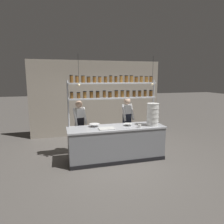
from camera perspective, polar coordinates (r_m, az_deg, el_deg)
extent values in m
plane|color=#5B5651|center=(5.64, 1.25, -13.31)|extent=(40.00, 40.00, 0.00)
cube|color=#9E9384|center=(7.75, -4.17, 3.94)|extent=(5.01, 0.12, 2.84)
cube|color=gray|center=(5.48, 1.27, -9.09)|extent=(2.55, 0.72, 0.88)
cube|color=#ADAFB5|center=(5.35, 1.29, -4.43)|extent=(2.61, 0.76, 0.04)
cube|color=black|center=(5.30, 2.41, -14.32)|extent=(2.55, 0.03, 0.10)
cylinder|color=#ADAFB5|center=(5.43, -12.23, -2.58)|extent=(0.04, 0.04, 2.14)
cylinder|color=#ADAFB5|center=(6.06, 11.58, -1.26)|extent=(0.04, 0.04, 2.14)
cube|color=#ADAFB5|center=(5.53, 0.35, 4.03)|extent=(2.45, 0.28, 0.04)
cylinder|color=brown|center=(5.33, -11.44, 4.64)|extent=(0.08, 0.08, 0.16)
cylinder|color=black|center=(5.32, -11.47, 5.58)|extent=(0.08, 0.08, 0.02)
cylinder|color=brown|center=(5.35, -9.53, 4.64)|extent=(0.09, 0.09, 0.14)
cylinder|color=black|center=(5.34, -9.56, 5.50)|extent=(0.09, 0.09, 0.02)
cylinder|color=brown|center=(5.36, -7.80, 4.82)|extent=(0.09, 0.09, 0.16)
cylinder|color=black|center=(5.36, -7.82, 5.80)|extent=(0.09, 0.09, 0.02)
cylinder|color=brown|center=(5.39, -5.92, 4.91)|extent=(0.10, 0.10, 0.17)
cylinder|color=black|center=(5.38, -5.94, 5.90)|extent=(0.10, 0.10, 0.02)
cylinder|color=#513314|center=(5.42, -4.11, 4.93)|extent=(0.10, 0.10, 0.16)
cylinder|color=black|center=(5.41, -4.12, 5.90)|extent=(0.10, 0.10, 0.02)
cylinder|color=brown|center=(5.46, -2.22, 5.04)|extent=(0.09, 0.09, 0.17)
cylinder|color=black|center=(5.45, -2.23, 6.05)|extent=(0.09, 0.09, 0.02)
cylinder|color=#513314|center=(5.50, -0.59, 4.94)|extent=(0.10, 0.10, 0.15)
cylinder|color=black|center=(5.49, -0.59, 5.80)|extent=(0.10, 0.10, 0.02)
cylinder|color=brown|center=(5.54, 1.24, 5.14)|extent=(0.10, 0.10, 0.18)
cylinder|color=black|center=(5.54, 1.24, 6.14)|extent=(0.10, 0.10, 0.02)
cylinder|color=brown|center=(5.60, 2.93, 5.13)|extent=(0.10, 0.10, 0.17)
cylinder|color=black|center=(5.59, 2.94, 6.09)|extent=(0.10, 0.10, 0.02)
cylinder|color=brown|center=(5.65, 4.55, 5.13)|extent=(0.09, 0.09, 0.16)
cylinder|color=black|center=(5.64, 4.56, 6.05)|extent=(0.09, 0.09, 0.02)
cylinder|color=#513314|center=(5.72, 6.32, 5.14)|extent=(0.09, 0.09, 0.16)
cylinder|color=black|center=(5.71, 6.34, 6.03)|extent=(0.09, 0.09, 0.02)
cylinder|color=#513314|center=(5.78, 7.89, 5.15)|extent=(0.09, 0.09, 0.16)
cylinder|color=black|center=(5.77, 7.92, 6.02)|extent=(0.09, 0.09, 0.02)
cylinder|color=brown|center=(5.85, 9.44, 5.23)|extent=(0.09, 0.09, 0.17)
cylinder|color=black|center=(5.84, 9.47, 6.15)|extent=(0.09, 0.09, 0.02)
cylinder|color=#513314|center=(5.93, 11.02, 5.20)|extent=(0.10, 0.10, 0.16)
cylinder|color=black|center=(5.92, 11.05, 6.07)|extent=(0.10, 0.10, 0.02)
cube|color=#ADAFB5|center=(5.50, 0.35, 8.26)|extent=(2.45, 0.28, 0.04)
cylinder|color=brown|center=(5.31, -11.53, 9.15)|extent=(0.09, 0.09, 0.18)
cylinder|color=black|center=(5.31, -11.57, 10.22)|extent=(0.09, 0.09, 0.02)
cylinder|color=brown|center=(5.32, -9.97, 9.12)|extent=(0.09, 0.09, 0.16)
cylinder|color=black|center=(5.32, -10.00, 10.10)|extent=(0.09, 0.09, 0.02)
cylinder|color=brown|center=(5.34, -8.28, 9.18)|extent=(0.10, 0.10, 0.17)
cylinder|color=black|center=(5.34, -8.30, 10.18)|extent=(0.10, 0.10, 0.02)
cylinder|color=#513314|center=(5.36, -6.70, 9.08)|extent=(0.10, 0.10, 0.14)
cylinder|color=black|center=(5.36, -6.72, 9.94)|extent=(0.10, 0.10, 0.02)
cylinder|color=brown|center=(5.38, -5.04, 9.16)|extent=(0.09, 0.09, 0.15)
cylinder|color=black|center=(5.38, -5.06, 10.06)|extent=(0.09, 0.09, 0.02)
cylinder|color=brown|center=(5.41, -3.50, 9.15)|extent=(0.09, 0.09, 0.14)
cylinder|color=black|center=(5.41, -3.51, 10.01)|extent=(0.09, 0.09, 0.02)
cylinder|color=#513314|center=(5.45, -1.88, 9.18)|extent=(0.09, 0.09, 0.14)
cylinder|color=black|center=(5.45, -1.89, 10.04)|extent=(0.09, 0.09, 0.02)
cylinder|color=brown|center=(5.48, -0.36, 9.33)|extent=(0.08, 0.08, 0.17)
cylinder|color=black|center=(5.48, -0.36, 10.32)|extent=(0.08, 0.08, 0.02)
cylinder|color=#513314|center=(5.52, 1.13, 9.23)|extent=(0.08, 0.08, 0.15)
cylinder|color=black|center=(5.52, 1.13, 10.11)|extent=(0.08, 0.08, 0.02)
cylinder|color=brown|center=(5.56, 2.59, 9.35)|extent=(0.09, 0.09, 0.17)
cylinder|color=black|center=(5.56, 2.60, 10.34)|extent=(0.09, 0.09, 0.02)
cylinder|color=brown|center=(5.61, 4.13, 9.34)|extent=(0.10, 0.10, 0.17)
cylinder|color=black|center=(5.61, 4.14, 10.33)|extent=(0.10, 0.10, 0.02)
cylinder|color=brown|center=(5.66, 5.56, 9.33)|extent=(0.10, 0.10, 0.18)
cylinder|color=black|center=(5.66, 5.58, 10.32)|extent=(0.10, 0.10, 0.02)
cylinder|color=brown|center=(5.72, 6.95, 9.13)|extent=(0.10, 0.10, 0.14)
cylinder|color=black|center=(5.72, 6.97, 9.94)|extent=(0.10, 0.10, 0.02)
cylinder|color=brown|center=(5.78, 8.35, 9.20)|extent=(0.09, 0.09, 0.16)
cylinder|color=black|center=(5.78, 8.37, 10.08)|extent=(0.09, 0.09, 0.02)
cylinder|color=brown|center=(5.84, 9.82, 9.13)|extent=(0.10, 0.10, 0.15)
cylinder|color=black|center=(5.84, 9.84, 9.96)|extent=(0.10, 0.10, 0.02)
cylinder|color=brown|center=(5.90, 11.03, 9.13)|extent=(0.09, 0.09, 0.16)
cylinder|color=black|center=(5.90, 11.06, 9.99)|extent=(0.09, 0.09, 0.02)
cylinder|color=black|center=(5.99, -9.84, -8.22)|extent=(0.11, 0.11, 0.75)
cylinder|color=black|center=(6.04, -8.41, -8.00)|extent=(0.11, 0.11, 0.75)
cube|color=black|center=(5.87, -9.27, -3.09)|extent=(0.26, 0.22, 0.33)
cube|color=white|center=(5.81, -9.35, -0.23)|extent=(0.26, 0.23, 0.27)
sphere|color=tan|center=(5.77, -9.42, 2.24)|extent=(0.20, 0.20, 0.20)
cylinder|color=white|center=(5.72, -10.46, -1.33)|extent=(0.13, 0.25, 0.50)
cylinder|color=white|center=(5.82, -7.78, -1.05)|extent=(0.13, 0.25, 0.50)
cylinder|color=black|center=(6.35, 3.60, -6.92)|extent=(0.11, 0.11, 0.77)
cylinder|color=black|center=(6.43, 4.84, -6.73)|extent=(0.11, 0.11, 0.77)
cube|color=#232838|center=(6.25, 4.29, -1.95)|extent=(0.25, 0.21, 0.34)
cube|color=white|center=(6.19, 4.32, 0.81)|extent=(0.25, 0.22, 0.27)
sphere|color=beige|center=(6.16, 4.36, 3.20)|extent=(0.20, 0.20, 0.20)
cylinder|color=white|center=(6.09, 3.42, -0.22)|extent=(0.11, 0.25, 0.51)
cylinder|color=white|center=(6.23, 5.74, -0.01)|extent=(0.11, 0.25, 0.51)
cylinder|color=white|center=(5.58, 11.46, -3.23)|extent=(0.31, 0.31, 0.11)
cylinder|color=silver|center=(5.57, 11.48, -2.62)|extent=(0.33, 0.33, 0.01)
cylinder|color=white|center=(5.55, 11.50, -2.00)|extent=(0.31, 0.31, 0.11)
cylinder|color=silver|center=(5.54, 11.52, -1.38)|extent=(0.33, 0.33, 0.01)
cylinder|color=white|center=(5.53, 11.55, -0.75)|extent=(0.31, 0.31, 0.11)
cylinder|color=silver|center=(5.52, 11.57, -0.13)|extent=(0.33, 0.33, 0.01)
cylinder|color=white|center=(5.51, 11.59, 0.50)|extent=(0.31, 0.31, 0.11)
cylinder|color=silver|center=(5.50, 11.61, 1.13)|extent=(0.33, 0.33, 0.01)
cylinder|color=white|center=(5.49, 11.64, 1.77)|extent=(0.31, 0.31, 0.11)
cylinder|color=silver|center=(5.48, 11.66, 2.40)|extent=(0.33, 0.33, 0.01)
cube|color=silver|center=(5.11, -1.57, -4.76)|extent=(0.40, 0.26, 0.02)
cylinder|color=white|center=(5.37, -5.01, -4.12)|extent=(0.13, 0.13, 0.01)
cone|color=white|center=(5.36, -5.02, -3.79)|extent=(0.28, 0.28, 0.08)
cylinder|color=silver|center=(5.48, 4.61, -3.84)|extent=(0.10, 0.10, 0.01)
cone|color=silver|center=(5.47, 4.61, -3.59)|extent=(0.22, 0.22, 0.06)
cylinder|color=silver|center=(5.30, 7.88, -3.95)|extent=(0.08, 0.08, 0.09)
cylinder|color=black|center=(5.00, -9.57, 11.91)|extent=(0.01, 0.01, 0.75)
sphere|color=#F9E5B2|center=(5.00, -9.44, 7.60)|extent=(0.07, 0.07, 0.07)
cylinder|color=black|center=(5.56, 11.60, 11.64)|extent=(0.01, 0.01, 0.75)
sphere|color=#F9E5B2|center=(5.56, 11.46, 7.77)|extent=(0.07, 0.07, 0.07)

